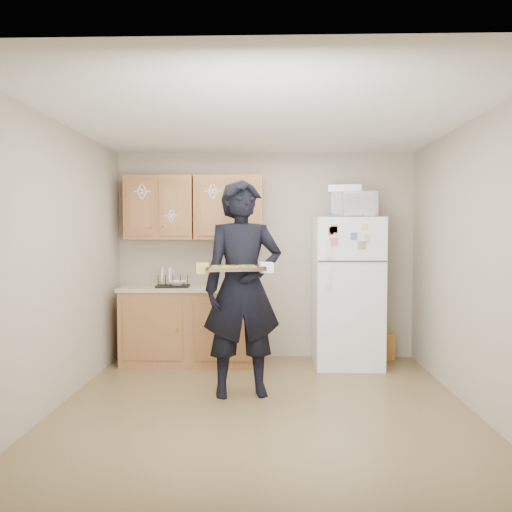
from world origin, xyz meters
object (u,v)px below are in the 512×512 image
at_px(refrigerator, 347,292).
at_px(dish_rack, 173,280).
at_px(person, 243,288).
at_px(microwave, 353,205).
at_px(baking_tray, 234,269).

relative_size(refrigerator, dish_rack, 4.48).
height_order(refrigerator, person, person).
bearing_deg(refrigerator, dish_rack, -179.77).
distance_m(refrigerator, person, 1.60).
bearing_deg(dish_rack, person, -51.66).
height_order(refrigerator, microwave, microwave).
bearing_deg(baking_tray, person, 68.07).
height_order(refrigerator, baking_tray, refrigerator).
height_order(person, microwave, person).
relative_size(person, dish_rack, 5.31).
bearing_deg(microwave, refrigerator, 141.47).
bearing_deg(microwave, dish_rack, -176.37).
xyz_separation_m(microwave, dish_rack, (-2.07, 0.04, -0.87)).
relative_size(refrigerator, microwave, 3.28).
bearing_deg(baking_tray, refrigerator, 38.50).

